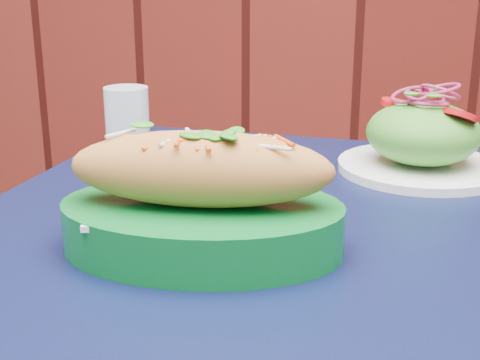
# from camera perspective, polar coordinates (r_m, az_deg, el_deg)

# --- Properties ---
(cafe_table) EXTENTS (0.88, 0.88, 0.75)m
(cafe_table) POSITION_cam_1_polar(r_m,az_deg,el_deg) (0.78, 6.18, -9.93)
(cafe_table) COLOR black
(cafe_table) RESTS_ON ground
(banh_mi_basket) EXTENTS (0.30, 0.20, 0.13)m
(banh_mi_basket) POSITION_cam_1_polar(r_m,az_deg,el_deg) (0.66, -3.30, -1.82)
(banh_mi_basket) COLOR #086223
(banh_mi_basket) RESTS_ON cafe_table
(salad_plate) EXTENTS (0.23, 0.23, 0.12)m
(salad_plate) POSITION_cam_1_polar(r_m,az_deg,el_deg) (0.96, 15.32, 3.40)
(salad_plate) COLOR white
(salad_plate) RESTS_ON cafe_table
(water_glass) EXTENTS (0.07, 0.07, 0.11)m
(water_glass) POSITION_cam_1_polar(r_m,az_deg,el_deg) (1.01, -9.58, 4.85)
(water_glass) COLOR silver
(water_glass) RESTS_ON cafe_table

